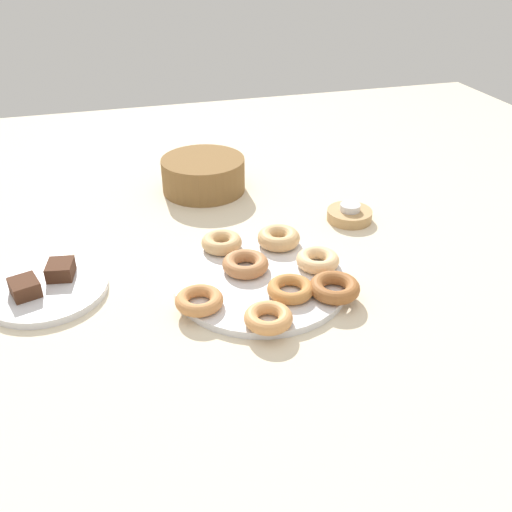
{
  "coord_description": "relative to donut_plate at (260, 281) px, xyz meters",
  "views": [
    {
      "loc": [
        -0.24,
        -0.82,
        0.58
      ],
      "look_at": [
        0.0,
        0.03,
        0.04
      ],
      "focal_mm": 39.25,
      "sensor_mm": 36.0,
      "label": 1
    }
  ],
  "objects": [
    {
      "name": "brownie_far",
      "position": [
        -0.35,
        0.11,
        0.02
      ],
      "size": [
        0.05,
        0.06,
        0.03
      ],
      "primitive_type": "cube",
      "rotation": [
        0.0,
        0.0,
        -0.17
      ],
      "color": "#472819",
      "rests_on": "cake_plate"
    },
    {
      "name": "donut_6",
      "position": [
        -0.02,
        0.03,
        0.02
      ],
      "size": [
        0.11,
        0.11,
        0.03
      ],
      "primitive_type": "torus",
      "rotation": [
        0.0,
        0.0,
        4.38
      ],
      "color": "#B27547",
      "rests_on": "donut_plate"
    },
    {
      "name": "donut_plate",
      "position": [
        0.0,
        0.0,
        0.0
      ],
      "size": [
        0.32,
        0.32,
        0.01
      ],
      "primitive_type": "cylinder",
      "color": "silver",
      "rests_on": "ground_plane"
    },
    {
      "name": "candle_holder",
      "position": [
        0.26,
        0.19,
        0.01
      ],
      "size": [
        0.1,
        0.1,
        0.02
      ],
      "primitive_type": "cylinder",
      "color": "tan",
      "rests_on": "ground_plane"
    },
    {
      "name": "brownie_near",
      "position": [
        -0.41,
        0.06,
        0.02
      ],
      "size": [
        0.06,
        0.06,
        0.03
      ],
      "primitive_type": "cube",
      "rotation": [
        0.0,
        0.0,
        0.31
      ],
      "color": "#472819",
      "rests_on": "cake_plate"
    },
    {
      "name": "donut_0",
      "position": [
        -0.12,
        -0.05,
        0.02
      ],
      "size": [
        0.11,
        0.11,
        0.02
      ],
      "primitive_type": "torus",
      "rotation": [
        0.0,
        0.0,
        5.08
      ],
      "color": "#C6844C",
      "rests_on": "donut_plate"
    },
    {
      "name": "donut_7",
      "position": [
        0.11,
        -0.08,
        0.02
      ],
      "size": [
        0.13,
        0.13,
        0.03
      ],
      "primitive_type": "torus",
      "rotation": [
        0.0,
        0.0,
        4.02
      ],
      "color": "#995B2D",
      "rests_on": "donut_plate"
    },
    {
      "name": "donut_3",
      "position": [
        0.12,
        0.01,
        0.02
      ],
      "size": [
        0.11,
        0.11,
        0.03
      ],
      "primitive_type": "torus",
      "rotation": [
        0.0,
        0.0,
        4.23
      ],
      "color": "#EABC84",
      "rests_on": "donut_plate"
    },
    {
      "name": "ground_plane",
      "position": [
        0.0,
        0.0,
        -0.01
      ],
      "size": [
        2.4,
        2.4,
        0.0
      ],
      "primitive_type": "plane",
      "color": "beige"
    },
    {
      "name": "cake_plate",
      "position": [
        -0.38,
        0.08,
        0.0
      ],
      "size": [
        0.22,
        0.22,
        0.01
      ],
      "primitive_type": "cylinder",
      "color": "silver",
      "rests_on": "ground_plane"
    },
    {
      "name": "basket",
      "position": [
        -0.02,
        0.44,
        0.03
      ],
      "size": [
        0.29,
        0.29,
        0.08
      ],
      "primitive_type": "cylinder",
      "rotation": [
        0.0,
        0.0,
        2.45
      ],
      "color": "brown",
      "rests_on": "ground_plane"
    },
    {
      "name": "donut_4",
      "position": [
        -0.03,
        -0.13,
        0.02
      ],
      "size": [
        0.09,
        0.09,
        0.02
      ],
      "primitive_type": "torus",
      "rotation": [
        0.0,
        0.0,
        3.25
      ],
      "color": "tan",
      "rests_on": "donut_plate"
    },
    {
      "name": "donut_5",
      "position": [
        0.07,
        0.11,
        0.02
      ],
      "size": [
        0.09,
        0.09,
        0.03
      ],
      "primitive_type": "torus",
      "rotation": [
        0.0,
        0.0,
        4.77
      ],
      "color": "tan",
      "rests_on": "donut_plate"
    },
    {
      "name": "donut_2",
      "position": [
        0.04,
        -0.06,
        0.02
      ],
      "size": [
        0.1,
        0.1,
        0.02
      ],
      "primitive_type": "torus",
      "rotation": [
        0.0,
        0.0,
        1.82
      ],
      "color": "#BC7A3D",
      "rests_on": "donut_plate"
    },
    {
      "name": "donut_1",
      "position": [
        -0.04,
        0.13,
        0.02
      ],
      "size": [
        0.11,
        0.11,
        0.03
      ],
      "primitive_type": "torus",
      "rotation": [
        0.0,
        0.0,
        1.04
      ],
      "color": "tan",
      "rests_on": "donut_plate"
    },
    {
      "name": "tealight",
      "position": [
        0.26,
        0.19,
        0.02
      ],
      "size": [
        0.05,
        0.05,
        0.01
      ],
      "primitive_type": "cylinder",
      "color": "silver",
      "rests_on": "candle_holder"
    }
  ]
}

